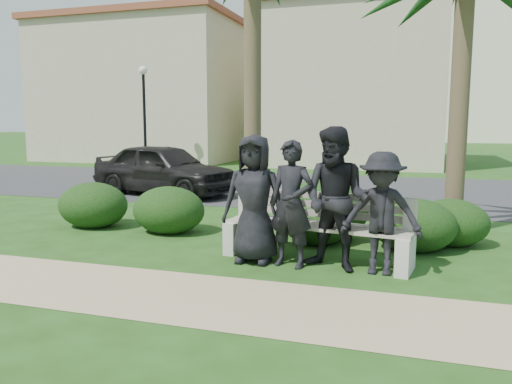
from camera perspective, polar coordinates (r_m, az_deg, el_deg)
ground at (r=7.27m, az=2.42°, el=-7.72°), size 160.00×160.00×0.00m
footpath at (r=5.64m, az=-2.46°, el=-12.43°), size 30.00×1.60×0.01m
asphalt_street at (r=15.00m, az=10.38°, el=0.29°), size 160.00×8.00×0.01m
stucco_bldg_left at (r=28.41m, az=-11.89°, el=11.20°), size 10.40×8.40×7.30m
stucco_bldg_right at (r=24.98m, az=11.20°, el=11.69°), size 8.40×8.40×7.30m
street_lamp at (r=21.68m, az=-12.68°, el=10.34°), size 0.36×0.36×4.29m
park_bench at (r=7.17m, az=6.86°, el=-4.51°), size 2.76×1.00×0.94m
man_a at (r=6.98m, az=-0.22°, el=-0.79°), size 0.88×0.58×1.80m
man_b at (r=6.77m, az=4.04°, el=-1.37°), size 0.70×0.53×1.74m
man_c at (r=6.66m, az=9.14°, el=-0.83°), size 1.10×0.96×1.92m
man_d at (r=6.63m, az=14.14°, el=-2.40°), size 1.05×0.63×1.60m
hedge_a at (r=9.93m, az=-18.13°, el=-1.29°), size 1.34×1.11×0.88m
hedge_b at (r=9.08m, az=-9.94°, el=-1.90°), size 1.32×1.09×0.86m
hedge_c at (r=8.17m, az=6.88°, el=-3.49°), size 1.07×0.89×0.70m
hedge_d at (r=8.57m, az=7.53°, el=-1.87°), size 1.57×1.30×1.03m
hedge_e at (r=8.07m, az=17.59°, el=-3.46°), size 1.28×1.06×0.84m
hedge_f at (r=8.63m, az=21.40°, el=-3.13°), size 1.19×0.98×0.77m
car_a at (r=13.87m, az=-10.49°, el=2.60°), size 4.40×2.54×1.41m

